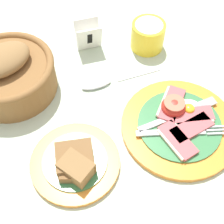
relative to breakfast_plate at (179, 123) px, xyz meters
The scene contains 7 objects.
ground_plane 0.12m from the breakfast_plate, 168.50° to the right, with size 3.00×3.00×0.00m, color #B7CCB7.
breakfast_plate is the anchor object (origin of this frame).
bread_plate 0.23m from the breakfast_plate, behind, with size 0.17×0.17×0.05m.
sugar_cup 0.25m from the breakfast_plate, 75.59° to the left, with size 0.08×0.08×0.07m.
bread_basket 0.38m from the breakfast_plate, 137.31° to the left, with size 0.20×0.20×0.11m.
number_card 0.31m from the breakfast_plate, 103.34° to the left, with size 0.07×0.06×0.07m.
teaspoon_by_saucer 0.19m from the breakfast_plate, 115.08° to the left, with size 0.19×0.04×0.01m.
Camera 1 is at (-0.16, -0.22, 0.56)m, focal length 50.00 mm.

